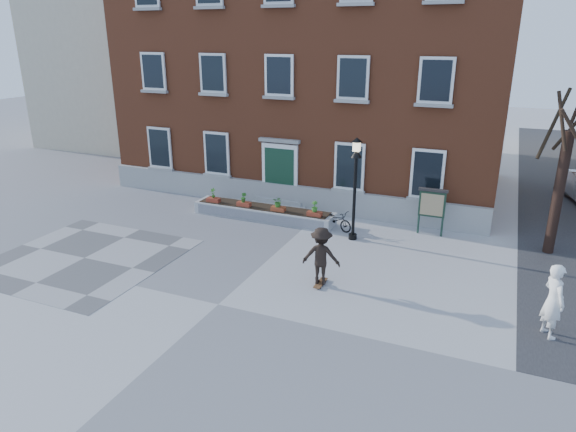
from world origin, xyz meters
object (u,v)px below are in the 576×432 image
at_px(notice_board, 432,204).
at_px(bystander, 553,301).
at_px(bicycle, 336,220).
at_px(skateboarder, 321,256).
at_px(lamp_post, 355,175).

bearing_deg(notice_board, bystander, -57.12).
distance_m(bicycle, bystander, 9.14).
relative_size(notice_board, skateboarder, 0.98).
distance_m(bicycle, lamp_post, 2.44).
relative_size(bicycle, lamp_post, 0.39).
xyz_separation_m(notice_board, skateboarder, (-2.48, -5.70, -0.28)).
bearing_deg(skateboarder, notice_board, 66.47).
bearing_deg(skateboarder, lamp_post, 92.20).
bearing_deg(skateboarder, bicycle, 102.69).
distance_m(notice_board, skateboarder, 6.22).
bearing_deg(notice_board, bicycle, -166.01).
relative_size(lamp_post, notice_board, 2.10).
relative_size(bicycle, notice_board, 0.82).
distance_m(lamp_post, notice_board, 3.35).
bearing_deg(lamp_post, skateboarder, -87.80).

